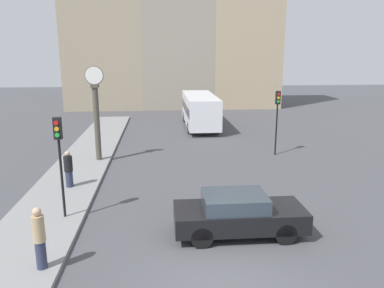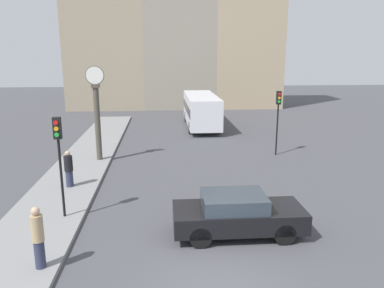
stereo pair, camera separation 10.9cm
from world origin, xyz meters
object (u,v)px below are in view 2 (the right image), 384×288
(bus_distant, at_px, (201,109))
(traffic_light_far, at_px, (278,110))
(traffic_light_near, at_px, (59,146))
(street_clock, at_px, (97,114))
(pedestrian_tan_coat, at_px, (38,237))
(sedan_car, at_px, (237,214))
(pedestrian_black_jacket, at_px, (69,169))

(bus_distant, bearing_deg, traffic_light_far, -68.27)
(traffic_light_near, bearing_deg, traffic_light_far, 38.37)
(traffic_light_near, bearing_deg, bus_distant, 68.49)
(street_clock, distance_m, pedestrian_tan_coat, 10.95)
(pedestrian_tan_coat, bearing_deg, sedan_car, 16.81)
(street_clock, height_order, pedestrian_tan_coat, street_clock)
(traffic_light_far, bearing_deg, pedestrian_tan_coat, -131.28)
(bus_distant, xyz_separation_m, street_clock, (-6.64, -9.56, 1.21))
(sedan_car, height_order, pedestrian_black_jacket, pedestrian_black_jacket)
(traffic_light_near, relative_size, traffic_light_far, 0.96)
(bus_distant, bearing_deg, sedan_car, -92.21)
(traffic_light_far, height_order, pedestrian_black_jacket, traffic_light_far)
(pedestrian_black_jacket, bearing_deg, bus_distant, 62.37)
(traffic_light_far, bearing_deg, bus_distant, 111.73)
(traffic_light_near, distance_m, street_clock, 7.47)
(street_clock, distance_m, pedestrian_black_jacket, 4.69)
(street_clock, xyz_separation_m, pedestrian_tan_coat, (0.12, -10.82, -1.66))
(sedan_car, height_order, traffic_light_near, traffic_light_near)
(sedan_car, relative_size, traffic_light_far, 1.14)
(traffic_light_near, relative_size, street_clock, 0.71)
(pedestrian_tan_coat, bearing_deg, street_clock, 90.61)
(traffic_light_far, bearing_deg, street_clock, -176.33)
(traffic_light_near, relative_size, pedestrian_black_jacket, 2.23)
(street_clock, relative_size, pedestrian_black_jacket, 3.14)
(sedan_car, height_order, bus_distant, bus_distant)
(sedan_car, xyz_separation_m, traffic_light_far, (4.27, 9.72, 1.97))
(pedestrian_black_jacket, bearing_deg, traffic_light_near, -80.24)
(sedan_car, bearing_deg, traffic_light_far, 66.29)
(bus_distant, height_order, pedestrian_tan_coat, bus_distant)
(bus_distant, relative_size, pedestrian_black_jacket, 5.04)
(street_clock, bearing_deg, bus_distant, 55.21)
(traffic_light_far, distance_m, pedestrian_tan_coat, 15.36)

